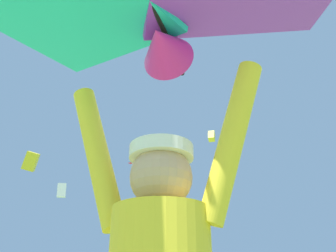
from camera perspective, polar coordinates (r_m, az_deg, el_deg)
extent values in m
sphere|color=tan|center=(1.30, -1.12, -8.29)|extent=(0.23, 0.23, 0.23)
cylinder|color=white|center=(1.33, -1.08, -4.40)|extent=(0.30, 0.30, 0.05)
cylinder|color=yellow|center=(1.29, 10.29, -2.08)|extent=(0.29, 0.16, 0.62)
cylinder|color=yellow|center=(1.43, -11.32, -4.50)|extent=(0.29, 0.16, 0.62)
cylinder|color=black|center=(1.66, -0.90, 15.62)|extent=(0.22, 0.73, 0.02)
cube|color=#19B2AD|center=(1.80, -16.40, 16.89)|extent=(1.16, 1.14, 0.22)
cone|color=#DB2393|center=(1.59, -0.92, 12.96)|extent=(0.28, 0.26, 0.24)
cube|color=yellow|center=(16.06, -21.32, -5.35)|extent=(0.77, 0.81, 0.98)
cone|color=black|center=(29.61, -9.49, -11.43)|extent=(1.82, 1.86, 1.35)
cylinder|color=black|center=(29.30, -9.68, -13.94)|extent=(0.05, 0.05, 1.73)
cone|color=#DB2393|center=(20.24, -13.82, 3.92)|extent=(1.13, 1.01, 0.85)
cylinder|color=#991867|center=(19.86, -14.07, 1.95)|extent=(0.03, 0.03, 1.03)
pyramid|color=red|center=(36.28, -5.87, -5.90)|extent=(0.92, 0.92, 0.22)
cube|color=white|center=(37.73, -16.82, -9.94)|extent=(1.04, 1.17, 1.47)
cube|color=yellow|center=(30.45, 7.06, -1.66)|extent=(0.72, 0.91, 0.99)
cube|color=yellow|center=(37.84, -8.43, -13.26)|extent=(1.31, 1.02, 1.40)
pyramid|color=blue|center=(33.81, -19.95, 12.79)|extent=(0.71, 0.70, 0.24)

